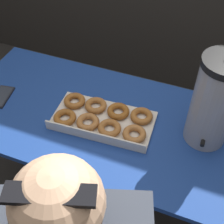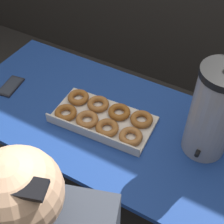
# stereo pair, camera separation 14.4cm
# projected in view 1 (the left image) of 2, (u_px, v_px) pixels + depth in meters

# --- Properties ---
(ground_plane) EXTENTS (12.00, 12.00, 0.00)m
(ground_plane) POSITION_uv_depth(u_px,v_px,m) (114.00, 199.00, 2.03)
(ground_plane) COLOR #2D2B28
(folding_table) EXTENTS (1.59, 0.71, 0.75)m
(folding_table) POSITION_uv_depth(u_px,v_px,m) (115.00, 128.00, 1.52)
(folding_table) COLOR navy
(folding_table) RESTS_ON ground
(donut_box) EXTENTS (0.49, 0.28, 0.05)m
(donut_box) POSITION_uv_depth(u_px,v_px,m) (103.00, 119.00, 1.47)
(donut_box) COLOR beige
(donut_box) RESTS_ON folding_table
(coffee_urn) EXTENTS (0.19, 0.21, 0.45)m
(coffee_urn) POSITION_uv_depth(u_px,v_px,m) (214.00, 102.00, 1.27)
(coffee_urn) COLOR #939399
(coffee_urn) RESTS_ON folding_table
(cell_phone) EXTENTS (0.10, 0.17, 0.01)m
(cell_phone) POSITION_uv_depth(u_px,v_px,m) (2.00, 97.00, 1.60)
(cell_phone) COLOR black
(cell_phone) RESTS_ON folding_table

